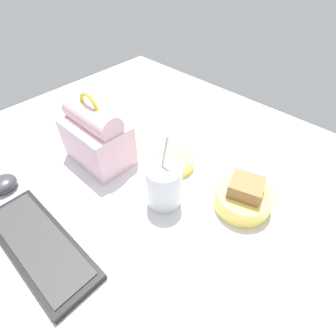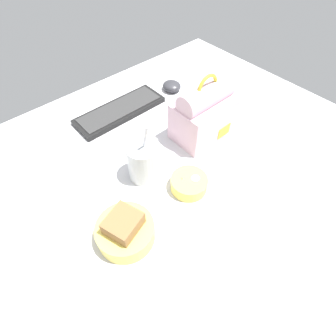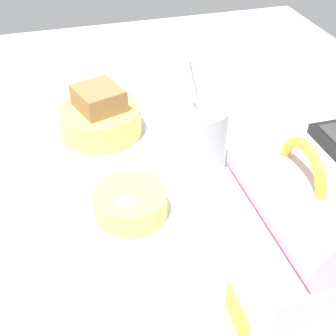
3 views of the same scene
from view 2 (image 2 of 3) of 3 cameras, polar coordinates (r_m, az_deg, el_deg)
The scene contains 7 objects.
desk_surface at distance 76.27cm, azimuth -0.65°, elevation -2.53°, with size 140.00×110.00×2.00cm.
keyboard at distance 97.04cm, azimuth -10.43°, elevation 12.25°, with size 32.61×11.55×2.10cm.
lunch_bag at distance 83.03cm, azimuth 7.80°, elevation 11.66°, with size 18.79×12.81×21.67cm.
soup_cup at distance 71.75cm, azimuth -5.40°, elevation 1.51°, with size 8.71×8.71×19.32cm.
bento_bowl_sandwich at distance 63.91cm, azimuth -9.29°, elevation -13.27°, with size 13.93×13.93×8.73cm.
bento_bowl_snacks at distance 71.97cm, azimuth 4.57°, elevation -3.30°, with size 10.15×10.15×4.57cm.
computer_mouse at distance 106.48cm, azimuth 0.82°, elevation 17.41°, with size 6.79×7.36×3.48cm.
Camera 2 is at (-29.67, -34.86, 62.00)cm, focal length 28.00 mm.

